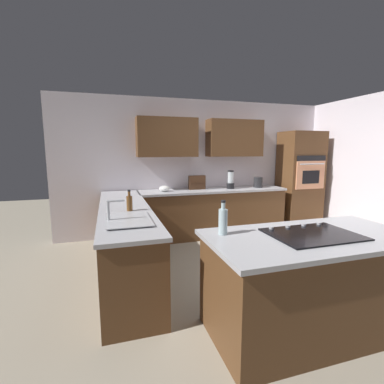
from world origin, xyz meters
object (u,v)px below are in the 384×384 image
object	(u,v)px
blender	(231,181)
dish_soap_bottle	(129,203)
spice_rack	(197,182)
oil_bottle	(223,221)
sink_unit	(128,219)
kettle	(258,182)
cooktop	(312,234)
wall_oven	(300,180)
mixing_bowl	(164,189)

from	to	relation	value
blender	dish_soap_bottle	size ratio (longest dim) A/B	1.35
spice_rack	oil_bottle	distance (m)	2.83
sink_unit	blender	distance (m)	2.83
blender	kettle	size ratio (longest dim) A/B	1.70
blender	kettle	xyz separation A→B (m)	(-0.60, 0.00, -0.05)
cooktop	spice_rack	distance (m)	3.00
kettle	oil_bottle	distance (m)	3.26
wall_oven	blender	bearing A→B (deg)	0.53
dish_soap_bottle	mixing_bowl	bearing A→B (deg)	-116.67
sink_unit	oil_bottle	bearing A→B (deg)	136.49
spice_rack	kettle	size ratio (longest dim) A/B	1.52
wall_oven	sink_unit	size ratio (longest dim) A/B	2.88
spice_rack	dish_soap_bottle	size ratio (longest dim) A/B	1.20
kettle	wall_oven	bearing A→B (deg)	-179.15
wall_oven	spice_rack	world-z (taller)	wall_oven
wall_oven	blender	size ratio (longest dim) A/B	5.72
mixing_bowl	dish_soap_bottle	distance (m)	1.60
blender	spice_rack	size ratio (longest dim) A/B	1.12
cooktop	spice_rack	xyz separation A→B (m)	(0.10, -3.00, 0.12)
dish_soap_bottle	oil_bottle	xyz separation A→B (m)	(-0.72, 1.22, 0.02)
spice_rack	oil_bottle	world-z (taller)	oil_bottle
dish_soap_bottle	oil_bottle	world-z (taller)	oil_bottle
cooktop	spice_rack	bearing A→B (deg)	-88.10
kettle	dish_soap_bottle	size ratio (longest dim) A/B	0.79
sink_unit	cooktop	xyz separation A→B (m)	(-1.53, 0.98, -0.01)
wall_oven	spice_rack	distance (m)	2.25
cooktop	wall_oven	bearing A→B (deg)	-126.45
sink_unit	mixing_bowl	size ratio (longest dim) A/B	3.63
sink_unit	mixing_bowl	distance (m)	2.07
mixing_bowl	spice_rack	xyz separation A→B (m)	(-0.65, -0.10, 0.08)
cooktop	mixing_bowl	size ratio (longest dim) A/B	3.94
blender	spice_rack	world-z (taller)	blender
sink_unit	cooktop	distance (m)	1.82
blender	oil_bottle	xyz separation A→B (m)	(1.30, 2.65, -0.03)
cooktop	dish_soap_bottle	xyz separation A→B (m)	(1.47, -1.46, 0.09)
mixing_bowl	dish_soap_bottle	world-z (taller)	dish_soap_bottle
blender	cooktop	bearing A→B (deg)	79.24
cooktop	kettle	distance (m)	3.12
mixing_bowl	oil_bottle	distance (m)	2.65
sink_unit	spice_rack	xyz separation A→B (m)	(-1.43, -2.01, 0.11)
wall_oven	cooktop	size ratio (longest dim) A/B	2.65
cooktop	kettle	size ratio (longest dim) A/B	3.67
sink_unit	kettle	bearing A→B (deg)	-144.46
blender	dish_soap_bottle	distance (m)	2.48
wall_oven	oil_bottle	xyz separation A→B (m)	(2.90, 2.67, 0.02)
spice_rack	kettle	xyz separation A→B (m)	(-1.25, 0.10, -0.03)
cooktop	dish_soap_bottle	bearing A→B (deg)	-44.88
blender	oil_bottle	size ratio (longest dim) A/B	1.14
wall_oven	dish_soap_bottle	size ratio (longest dim) A/B	7.70
wall_oven	mixing_bowl	world-z (taller)	wall_oven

